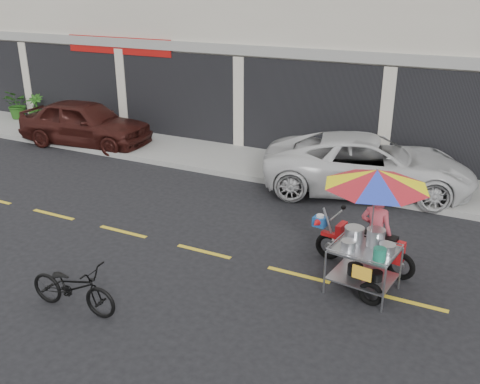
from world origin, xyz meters
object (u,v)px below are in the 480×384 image
at_px(maroon_sedan, 85,123).
at_px(near_bicycle, 73,287).
at_px(food_vendor_rig, 373,210).
at_px(white_pickup, 368,164).

bearing_deg(maroon_sedan, near_bicycle, -145.12).
bearing_deg(maroon_sedan, food_vendor_rig, -118.77).
bearing_deg(white_pickup, food_vendor_rig, 179.22).
xyz_separation_m(maroon_sedan, white_pickup, (9.20, 0.00, -0.02)).
relative_size(white_pickup, near_bicycle, 3.21).
distance_m(maroon_sedan, near_bicycle, 9.71).
relative_size(near_bicycle, food_vendor_rig, 0.72).
distance_m(near_bicycle, food_vendor_rig, 5.10).
xyz_separation_m(maroon_sedan, near_bicycle, (6.32, -7.37, -0.32)).
height_order(maroon_sedan, near_bicycle, maroon_sedan).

